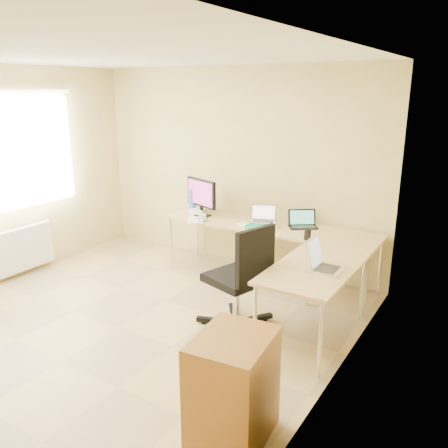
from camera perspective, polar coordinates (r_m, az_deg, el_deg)
The scene contains 24 objects.
floor at distance 4.89m, azimuth -12.67°, elevation -12.31°, with size 4.50×4.50×0.00m, color tan.
ceiling at distance 4.33m, azimuth -14.92°, elevation 19.62°, with size 4.50×4.50×0.00m, color white.
wall_back at distance 6.18m, azimuth 1.33°, elevation 6.86°, with size 4.50×4.50×0.00m, color tan.
wall_right at distance 3.32m, azimuth 12.76°, elevation -1.84°, with size 4.50×4.50×0.00m, color tan.
desk_main at distance 5.74m, azimuth 5.47°, elevation -3.61°, with size 2.65×0.70×0.73m, color tan.
desk_return at distance 4.53m, azimuth 10.87°, elevation -9.44°, with size 0.70×1.30×0.73m, color tan.
monitor at distance 5.96m, azimuth -2.80°, elevation 3.29°, with size 0.57×0.18×0.48m, color black.
book_stack at distance 5.49m, azimuth 4.23°, elevation -0.25°, with size 0.19×0.26×0.04m, color #127958.
laptop_center at distance 5.55m, azimuth 4.84°, elevation 1.21°, with size 0.31×0.23×0.20m, color #A8A8A8.
laptop_black at distance 5.55m, azimuth 9.73°, elevation 0.60°, with size 0.33×0.24×0.21m, color black.
keyboard at distance 5.51m, azimuth 3.23°, elevation -0.33°, with size 0.37×0.10×0.02m, color white.
mouse at distance 5.49m, azimuth 6.28°, elevation -0.37°, with size 0.09×0.06×0.03m, color white.
mug at distance 5.74m, azimuth -2.64°, elevation 0.76°, with size 0.10×0.10×0.09m, color silver.
cd_stack at distance 5.74m, azimuth -2.56°, elevation 0.46°, with size 0.13×0.13×0.03m, color silver.
water_bottle at distance 6.14m, azimuth -3.89°, elevation 2.83°, with size 0.09×0.09×0.31m, color #3B6ABE.
papers at distance 5.82m, azimuth -3.55°, elevation 0.51°, with size 0.20×0.29×0.01m, color white.
white_box at distance 6.07m, azimuth -3.23°, elevation 1.52°, with size 0.20×0.15×0.07m, color white.
desk_fan at distance 6.27m, azimuth -2.22°, elevation 3.06°, with size 0.23×0.23×0.30m, color white.
black_cup at distance 5.11m, azimuth 10.22°, elevation -1.24°, with size 0.08×0.08×0.13m, color black.
laptop_return at distance 4.28m, azimuth 12.51°, elevation -4.09°, with size 0.28×0.35×0.23m, color silver.
office_chair at distance 4.58m, azimuth 1.52°, elevation -7.01°, with size 0.66×0.66×1.11m, color black.
cabinet at distance 3.31m, azimuth 1.10°, elevation -19.85°, with size 0.47×0.58×0.81m, color olive.
radiator at distance 6.46m, azimuth -23.36°, elevation -2.77°, with size 0.09×0.80×0.55m, color white.
window at distance 6.22m, azimuth -24.71°, elevation 7.79°, with size 0.10×1.80×1.40m, color white.
Camera 1 is at (3.11, -3.00, 2.31)m, focal length 37.20 mm.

